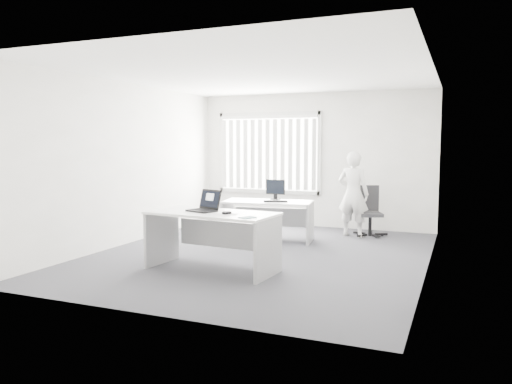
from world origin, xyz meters
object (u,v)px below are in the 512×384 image
at_px(laptop, 202,201).
at_px(monitor, 275,189).
at_px(desk_far, 268,212).
at_px(office_chair, 370,220).
at_px(person, 353,194).
at_px(desk_near, 212,228).

bearing_deg(laptop, monitor, 105.81).
height_order(desk_far, office_chair, office_chair).
height_order(office_chair, person, person).
bearing_deg(desk_far, desk_near, -96.31).
xyz_separation_m(office_chair, person, (-0.28, -0.20, 0.51)).
bearing_deg(desk_near, monitor, 95.30).
height_order(desk_near, office_chair, office_chair).
xyz_separation_m(person, monitor, (-1.31, -0.69, 0.10)).
distance_m(desk_far, laptop, 2.33).
distance_m(office_chair, person, 0.62).
bearing_deg(monitor, person, 27.41).
relative_size(desk_far, monitor, 4.52).
bearing_deg(desk_near, office_chair, 70.54).
bearing_deg(desk_far, person, 28.61).
distance_m(office_chair, laptop, 3.93).
bearing_deg(office_chair, desk_far, -166.47).
distance_m(desk_near, monitor, 2.60).
bearing_deg(person, desk_near, 75.11).
bearing_deg(laptop, office_chair, 82.44).
relative_size(office_chair, person, 0.59).
height_order(desk_far, monitor, monitor).
relative_size(person, monitor, 4.38).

